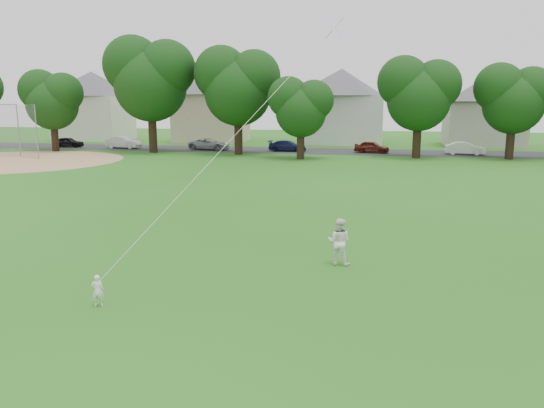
# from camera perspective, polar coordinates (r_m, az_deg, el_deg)

# --- Properties ---
(ground) EXTENTS (160.00, 160.00, 0.00)m
(ground) POSITION_cam_1_polar(r_m,az_deg,el_deg) (13.71, -8.14, -10.84)
(ground) COLOR #1F5A14
(ground) RESTS_ON ground
(street) EXTENTS (90.00, 7.00, 0.01)m
(street) POSITION_cam_1_polar(r_m,az_deg,el_deg) (54.38, 6.62, 5.66)
(street) COLOR #2D2D30
(street) RESTS_ON ground
(dirt_infield) EXTENTS (18.00, 18.00, 0.02)m
(dirt_infield) POSITION_cam_1_polar(r_m,az_deg,el_deg) (50.42, -25.92, 4.20)
(dirt_infield) COLOR #9E7F51
(dirt_infield) RESTS_ON ground
(toddler) EXTENTS (0.36, 0.30, 0.83)m
(toddler) POSITION_cam_1_polar(r_m,az_deg,el_deg) (14.12, -18.25, -8.83)
(toddler) COLOR white
(toddler) RESTS_ON ground
(older_boy) EXTENTS (0.79, 0.65, 1.48)m
(older_boy) POSITION_cam_1_polar(r_m,az_deg,el_deg) (16.78, 7.21, -4.03)
(older_boy) COLOR white
(older_boy) RESTS_ON ground
(kite) EXTENTS (3.09, 3.66, 10.64)m
(kite) POSITION_cam_1_polar(r_m,az_deg,el_deg) (15.24, -4.46, 6.91)
(kite) COLOR silver
(kite) RESTS_ON ground
(tree_row) EXTENTS (83.57, 8.97, 11.61)m
(tree_row) POSITION_cam_1_polar(r_m,az_deg,el_deg) (49.12, 7.69, 12.59)
(tree_row) COLOR black
(tree_row) RESTS_ON ground
(parked_cars) EXTENTS (45.12, 2.13, 1.27)m
(parked_cars) POSITION_cam_1_polar(r_m,az_deg,el_deg) (54.82, -3.00, 6.38)
(parked_cars) COLOR black
(parked_cars) RESTS_ON ground
(house_row) EXTENTS (76.01, 14.04, 10.54)m
(house_row) POSITION_cam_1_polar(r_m,az_deg,el_deg) (64.19, 6.56, 11.04)
(house_row) COLOR silver
(house_row) RESTS_ON ground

